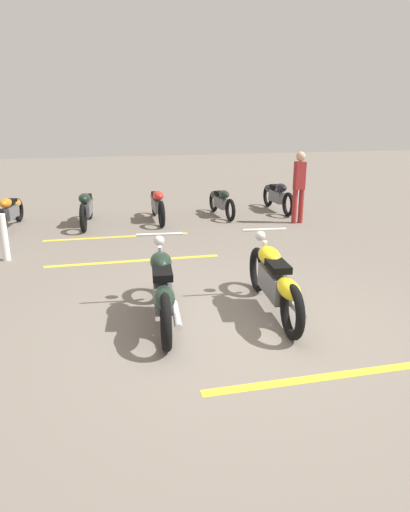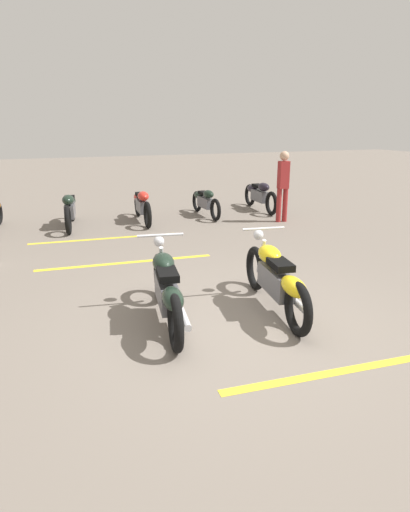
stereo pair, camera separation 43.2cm
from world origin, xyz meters
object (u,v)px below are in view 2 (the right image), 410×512
Objects in this scene: motorcycle_dark_foreground at (167,289)px; motorcycle_row_right at (70,208)px; motorcycle_row_center at (142,204)px; motorcycle_bright_foreground at (276,279)px; bystander_near_row at (283,183)px; motorcycle_row_far_left at (259,195)px; motorcycle_row_left at (205,201)px.

motorcycle_dark_foreground is 6.14m from motorcycle_row_right.
motorcycle_dark_foreground is at bearing -6.42° from motorcycle_row_center.
motorcycle_bright_foreground is 1.48m from motorcycle_dark_foreground.
motorcycle_row_right is 5.35m from bystander_near_row.
motorcycle_bright_foreground is 1.01× the size of motorcycle_row_far_left.
motorcycle_bright_foreground is 7.28m from motorcycle_row_far_left.
motorcycle_row_far_left reaches higher than motorcycle_row_left.
motorcycle_row_right reaches higher than motorcycle_row_far_left.
motorcycle_bright_foreground is 1.02× the size of motorcycle_row_center.
motorcycle_bright_foreground is at bearing 26.94° from motorcycle_row_right.
motorcycle_row_left is (6.12, -2.96, -0.06)m from motorcycle_dark_foreground.
motorcycle_row_far_left is (6.32, -4.76, -0.01)m from motorcycle_dark_foreground.
motorcycle_bright_foreground and motorcycle_dark_foreground have the same top height.
motorcycle_row_far_left is 1.12× the size of motorcycle_row_left.
motorcycle_dark_foreground reaches higher than motorcycle_row_left.
bystander_near_row is (4.85, -3.05, 0.54)m from motorcycle_bright_foreground.
motorcycle_row_center is 1.21× the size of bystander_near_row.
motorcycle_row_left is at bearing -128.33° from bystander_near_row.
motorcycle_row_far_left is at bearing 98.83° from motorcycle_row_center.
bystander_near_row is at bearing -22.85° from motorcycle_bright_foreground.
motorcycle_row_center is at bearing -80.92° from motorcycle_row_far_left.
motorcycle_row_right is (6.29, 2.08, -0.01)m from motorcycle_bright_foreground.
motorcycle_bright_foreground is 1.24× the size of bystander_near_row.
bystander_near_row is at bearing 47.43° from motorcycle_row_left.
motorcycle_row_left is at bearing -78.85° from motorcycle_row_far_left.
motorcycle_row_left is at bearing -16.17° from motorcycle_dark_foreground.
bystander_near_row is at bearing 82.99° from motorcycle_row_right.
motorcycle_row_right is (6.11, 0.61, -0.01)m from motorcycle_dark_foreground.
motorcycle_bright_foreground reaches higher than motorcycle_row_far_left.
motorcycle_row_far_left is 1.81m from motorcycle_row_left.
motorcycle_row_center is (6.23, 0.29, -0.02)m from motorcycle_bright_foreground.
motorcycle_row_center is 3.66m from bystander_near_row.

